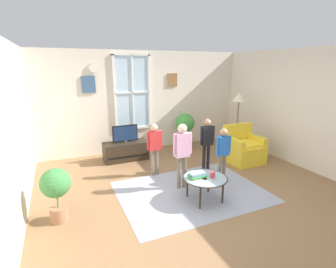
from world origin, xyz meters
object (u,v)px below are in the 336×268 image
object	(u,v)px
television	(125,133)
person_pink_shirt	(182,149)
book_stack	(197,175)
armchair	(243,149)
cup	(213,175)
person_blue_shirt	(223,149)
remote_near_books	(204,178)
floor_lamp	(239,103)
person_red_shirt	(154,144)
potted_plant_by_window	(185,127)
tv_stand	(126,151)
coffee_table	(205,179)
person_black_shirt	(207,139)
potted_plant_corner	(56,188)

from	to	relation	value
television	person_pink_shirt	bearing A→B (deg)	-73.06
book_stack	armchair	bearing A→B (deg)	30.68
cup	person_blue_shirt	bearing A→B (deg)	43.33
remote_near_books	floor_lamp	distance (m)	2.81
remote_near_books	person_red_shirt	bearing A→B (deg)	105.54
potted_plant_by_window	book_stack	bearing A→B (deg)	-113.23
remote_near_books	person_pink_shirt	size ratio (longest dim) A/B	0.11
person_blue_shirt	potted_plant_by_window	distance (m)	2.17
television	person_blue_shirt	world-z (taller)	person_blue_shirt
tv_stand	remote_near_books	bearing A→B (deg)	-74.42
coffee_table	book_stack	xyz separation A→B (m)	(-0.13, 0.05, 0.07)
tv_stand	person_black_shirt	world-z (taller)	person_black_shirt
person_blue_shirt	potted_plant_corner	distance (m)	3.00
cup	potted_plant_corner	world-z (taller)	potted_plant_corner
remote_near_books	person_pink_shirt	xyz separation A→B (m)	(-0.12, 0.59, 0.35)
person_red_shirt	person_blue_shirt	size ratio (longest dim) A/B	1.02
coffee_table	floor_lamp	size ratio (longest dim) A/B	0.47
television	potted_plant_corner	bearing A→B (deg)	-126.62
person_black_shirt	potted_plant_by_window	xyz separation A→B (m)	(0.28, 1.55, -0.11)
floor_lamp	person_blue_shirt	bearing A→B (deg)	-136.85
remote_near_books	potted_plant_corner	world-z (taller)	potted_plant_corner
coffee_table	person_black_shirt	size ratio (longest dim) A/B	0.66
television	cup	bearing A→B (deg)	-71.51
tv_stand	person_blue_shirt	size ratio (longest dim) A/B	0.98
armchair	person_black_shirt	xyz separation A→B (m)	(-1.09, -0.09, 0.39)
cup	person_blue_shirt	size ratio (longest dim) A/B	0.10
book_stack	remote_near_books	bearing A→B (deg)	-37.45
person_blue_shirt	floor_lamp	size ratio (longest dim) A/B	0.68
coffee_table	person_blue_shirt	xyz separation A→B (m)	(0.70, 0.50, 0.29)
armchair	cup	world-z (taller)	armchair
cup	potted_plant_by_window	bearing A→B (deg)	72.01
cup	coffee_table	bearing A→B (deg)	153.43
person_red_shirt	coffee_table	bearing A→B (deg)	-72.71
remote_near_books	potted_plant_by_window	bearing A→B (deg)	68.97
tv_stand	floor_lamp	bearing A→B (deg)	-15.40
person_black_shirt	remote_near_books	bearing A→B (deg)	-123.75
potted_plant_by_window	potted_plant_corner	distance (m)	4.01
television	person_red_shirt	xyz separation A→B (m)	(0.32, -1.14, 0.03)
person_black_shirt	television	bearing A→B (deg)	136.88
cup	remote_near_books	world-z (taller)	cup
tv_stand	floor_lamp	distance (m)	3.02
television	floor_lamp	xyz separation A→B (m)	(2.71, -0.74, 0.67)
coffee_table	potted_plant_corner	xyz separation A→B (m)	(-2.29, 0.34, 0.14)
coffee_table	person_blue_shirt	size ratio (longest dim) A/B	0.70
person_pink_shirt	potted_plant_corner	distance (m)	2.16
potted_plant_by_window	coffee_table	bearing A→B (deg)	-110.45
person_red_shirt	person_black_shirt	size ratio (longest dim) A/B	0.96
armchair	person_pink_shirt	world-z (taller)	person_pink_shirt
television	potted_plant_corner	size ratio (longest dim) A/B	0.73
coffee_table	person_pink_shirt	bearing A→B (deg)	105.18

